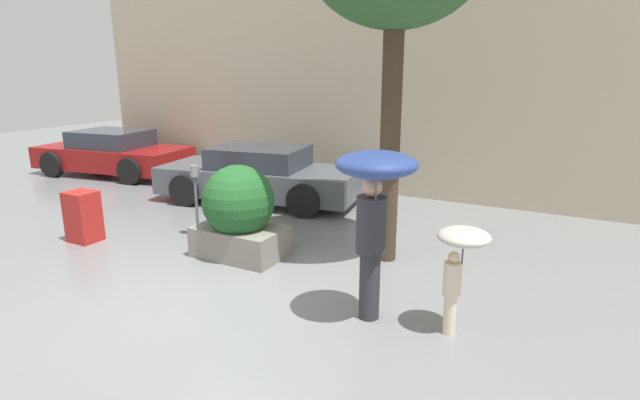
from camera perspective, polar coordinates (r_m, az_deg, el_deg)
name	(u,v)px	position (r m, az deg, el deg)	size (l,w,h in m)	color
ground_plane	(217,295)	(7.05, -11.69, -10.53)	(40.00, 40.00, 0.00)	slate
building_facade	(392,67)	(12.07, 8.19, 14.83)	(18.00, 0.30, 6.00)	#B7A88E
planter_box	(239,213)	(8.11, -9.26, -1.45)	(1.43, 1.16, 1.51)	gray
person_adult	(374,196)	(5.71, 6.23, 0.50)	(0.92, 0.92, 2.10)	#2D2D33
person_child	(460,253)	(5.79, 15.72, -5.85)	(0.59, 0.59, 1.28)	beige
parked_car_near	(260,175)	(11.48, -6.88, 2.81)	(4.77, 2.59, 1.26)	#4C5156
parked_car_far	(113,153)	(15.52, -22.58, 4.93)	(4.55, 2.49, 1.26)	maroon
parking_meter	(195,186)	(9.09, -14.07, 1.51)	(0.14, 0.14, 1.33)	#595B60
newspaper_box	(83,217)	(9.73, -25.45, -1.71)	(0.50, 0.44, 0.90)	#B2231E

